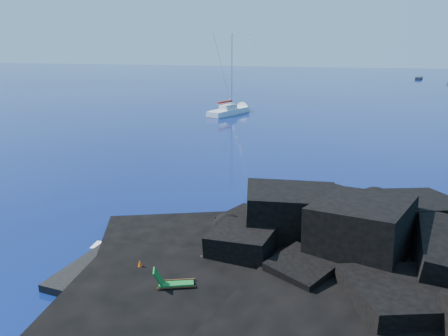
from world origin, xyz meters
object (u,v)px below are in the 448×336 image
object	(u,v)px
distant_boat_a	(419,79)
sunbather	(192,257)
marker_cone	(140,266)
sailboat	(230,114)
deck_chair	(176,279)

from	to	relation	value
distant_boat_a	sunbather	bearing A→B (deg)	-86.25
sunbather	marker_cone	size ratio (longest dim) A/B	2.99
sailboat	marker_cone	size ratio (longest dim) A/B	19.92
sailboat	deck_chair	bearing A→B (deg)	-57.56
sailboat	deck_chair	distance (m)	51.15
sailboat	distant_boat_a	bearing A→B (deg)	85.40
sailboat	sunbather	size ratio (longest dim) A/B	6.66
sailboat	distant_boat_a	distance (m)	91.95
deck_chair	marker_cone	distance (m)	2.48
deck_chair	distant_boat_a	xyz separation A→B (m)	(27.79, 133.43, -0.93)
sailboat	deck_chair	world-z (taller)	sailboat
sunbather	distant_boat_a	size ratio (longest dim) A/B	0.37
deck_chair	sunbather	xyz separation A→B (m)	(-0.26, 2.76, -0.40)
sailboat	sunbather	distance (m)	48.39
deck_chair	distant_boat_a	distance (m)	136.30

